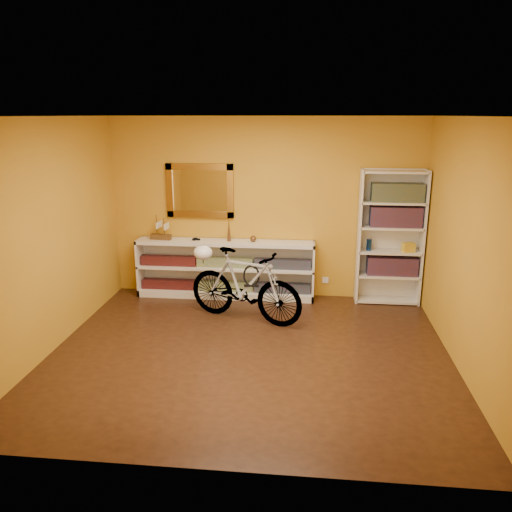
# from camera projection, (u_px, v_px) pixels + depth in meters

# --- Properties ---
(floor) EXTENTS (4.50, 4.00, 0.01)m
(floor) POSITION_uv_depth(u_px,v_px,m) (250.00, 353.00, 5.79)
(floor) COLOR black
(floor) RESTS_ON ground
(ceiling) EXTENTS (4.50, 4.00, 0.01)m
(ceiling) POSITION_uv_depth(u_px,v_px,m) (249.00, 116.00, 5.09)
(ceiling) COLOR silver
(ceiling) RESTS_ON ground
(back_wall) EXTENTS (4.50, 0.01, 2.60)m
(back_wall) POSITION_uv_depth(u_px,v_px,m) (265.00, 209.00, 7.36)
(back_wall) COLOR #BE841C
(back_wall) RESTS_ON ground
(left_wall) EXTENTS (0.01, 4.00, 2.60)m
(left_wall) POSITION_uv_depth(u_px,v_px,m) (48.00, 237.00, 5.67)
(left_wall) COLOR #BE841C
(left_wall) RESTS_ON ground
(right_wall) EXTENTS (0.01, 4.00, 2.60)m
(right_wall) POSITION_uv_depth(u_px,v_px,m) (467.00, 248.00, 5.22)
(right_wall) COLOR #BE841C
(right_wall) RESTS_ON ground
(gilt_mirror) EXTENTS (0.98, 0.06, 0.78)m
(gilt_mirror) POSITION_uv_depth(u_px,v_px,m) (200.00, 191.00, 7.35)
(gilt_mirror) COLOR brown
(gilt_mirror) RESTS_ON back_wall
(wall_socket) EXTENTS (0.09, 0.02, 0.09)m
(wall_socket) POSITION_uv_depth(u_px,v_px,m) (325.00, 280.00, 7.54)
(wall_socket) COLOR silver
(wall_socket) RESTS_ON back_wall
(console_unit) EXTENTS (2.60, 0.35, 0.85)m
(console_unit) POSITION_uv_depth(u_px,v_px,m) (225.00, 269.00, 7.47)
(console_unit) COLOR silver
(console_unit) RESTS_ON floor
(cd_row_lower) EXTENTS (2.50, 0.13, 0.14)m
(cd_row_lower) POSITION_uv_depth(u_px,v_px,m) (225.00, 286.00, 7.52)
(cd_row_lower) COLOR black
(cd_row_lower) RESTS_ON console_unit
(cd_row_upper) EXTENTS (2.50, 0.13, 0.14)m
(cd_row_upper) POSITION_uv_depth(u_px,v_px,m) (225.00, 262.00, 7.43)
(cd_row_upper) COLOR navy
(cd_row_upper) RESTS_ON console_unit
(model_ship) EXTENTS (0.32, 0.15, 0.36)m
(model_ship) POSITION_uv_depth(u_px,v_px,m) (160.00, 227.00, 7.41)
(model_ship) COLOR #462D13
(model_ship) RESTS_ON console_unit
(toy_car) EXTENTS (0.00, 0.00, 0.00)m
(toy_car) POSITION_uv_depth(u_px,v_px,m) (196.00, 240.00, 7.40)
(toy_car) COLOR black
(toy_car) RESTS_ON console_unit
(bronze_ornament) EXTENTS (0.06, 0.06, 0.33)m
(bronze_ornament) POSITION_uv_depth(u_px,v_px,m) (229.00, 230.00, 7.31)
(bronze_ornament) COLOR brown
(bronze_ornament) RESTS_ON console_unit
(decorative_orb) EXTENTS (0.09, 0.09, 0.09)m
(decorative_orb) POSITION_uv_depth(u_px,v_px,m) (253.00, 239.00, 7.31)
(decorative_orb) COLOR brown
(decorative_orb) RESTS_ON console_unit
(bookcase) EXTENTS (0.90, 0.30, 1.90)m
(bookcase) POSITION_uv_depth(u_px,v_px,m) (390.00, 238.00, 7.12)
(bookcase) COLOR silver
(bookcase) RESTS_ON floor
(book_row_a) EXTENTS (0.70, 0.22, 0.26)m
(book_row_a) POSITION_uv_depth(u_px,v_px,m) (392.00, 266.00, 7.22)
(book_row_a) COLOR maroon
(book_row_a) RESTS_ON bookcase
(book_row_b) EXTENTS (0.70, 0.22, 0.28)m
(book_row_b) POSITION_uv_depth(u_px,v_px,m) (396.00, 216.00, 7.03)
(book_row_b) COLOR maroon
(book_row_b) RESTS_ON bookcase
(book_row_c) EXTENTS (0.70, 0.22, 0.25)m
(book_row_c) POSITION_uv_depth(u_px,v_px,m) (397.00, 192.00, 6.94)
(book_row_c) COLOR #184654
(book_row_c) RESTS_ON bookcase
(travel_mug) EXTENTS (0.07, 0.07, 0.16)m
(travel_mug) POSITION_uv_depth(u_px,v_px,m) (369.00, 245.00, 7.16)
(travel_mug) COLOR navy
(travel_mug) RESTS_ON bookcase
(red_tin) EXTENTS (0.18, 0.18, 0.18)m
(red_tin) POSITION_uv_depth(u_px,v_px,m) (378.00, 194.00, 7.01)
(red_tin) COLOR maroon
(red_tin) RESTS_ON bookcase
(yellow_bag) EXTENTS (0.19, 0.15, 0.13)m
(yellow_bag) POSITION_uv_depth(u_px,v_px,m) (408.00, 247.00, 7.09)
(yellow_bag) COLOR gold
(yellow_bag) RESTS_ON bookcase
(bicycle) EXTENTS (0.96, 1.68, 0.96)m
(bicycle) POSITION_uv_depth(u_px,v_px,m) (245.00, 285.00, 6.59)
(bicycle) COLOR silver
(bicycle) RESTS_ON floor
(helmet) EXTENTS (0.25, 0.24, 0.19)m
(helmet) POSITION_uv_depth(u_px,v_px,m) (203.00, 253.00, 6.76)
(helmet) COLOR white
(helmet) RESTS_ON bicycle
(u_lock) EXTENTS (0.21, 0.02, 0.21)m
(u_lock) POSITION_uv_depth(u_px,v_px,m) (251.00, 276.00, 6.51)
(u_lock) COLOR black
(u_lock) RESTS_ON bicycle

